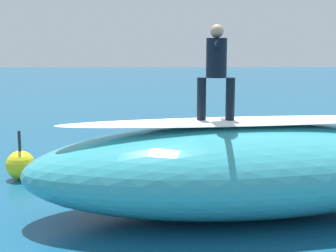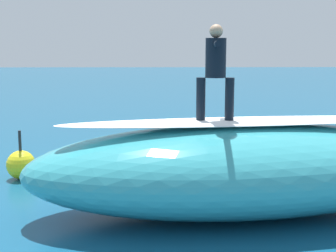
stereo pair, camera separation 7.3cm
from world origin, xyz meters
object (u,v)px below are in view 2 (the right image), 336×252
object	(u,v)px
surfer_riding	(216,65)
surfboard_paddling	(136,162)
buoy_marker	(21,165)
surfboard_riding	(215,122)
surfer_paddling	(132,156)

from	to	relation	value
surfer_riding	surfboard_paddling	bearing A→B (deg)	-63.86
surfboard_paddling	buoy_marker	xyz separation A→B (m)	(2.61, 1.43, 0.31)
surfboard_riding	buoy_marker	bearing A→B (deg)	-26.83
surfer_paddling	buoy_marker	world-z (taller)	buoy_marker
surfboard_paddling	surfer_paddling	world-z (taller)	surfer_paddling
surfer_riding	buoy_marker	xyz separation A→B (m)	(4.21, -2.52, -2.40)
surfer_paddling	buoy_marker	bearing A→B (deg)	-123.86
surfboard_riding	surfboard_paddling	world-z (taller)	surfboard_riding
surfboard_riding	surfboard_paddling	bearing A→B (deg)	-63.86
surfer_riding	surfboard_paddling	xyz separation A→B (m)	(1.60, -3.95, -2.71)
surfboard_riding	surfer_riding	size ratio (longest dim) A/B	1.09
surfer_riding	buoy_marker	world-z (taller)	surfer_riding
surfboard_paddling	surfer_paddling	size ratio (longest dim) A/B	1.60
buoy_marker	surfboard_paddling	bearing A→B (deg)	-151.32
surfer_paddling	surfer_riding	bearing A→B (deg)	-41.36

